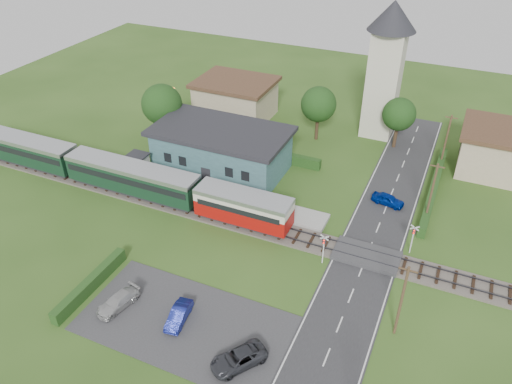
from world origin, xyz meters
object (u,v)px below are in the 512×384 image
at_px(house_west, 236,98).
at_px(car_on_road, 388,200).
at_px(crossing_signal_near, 324,245).
at_px(crossing_signal_far, 413,235).
at_px(car_park_silver, 118,302).
at_px(church_tower, 387,61).
at_px(pedestrian_far, 159,172).
at_px(equipment_hut, 138,164).
at_px(car_park_dark, 238,359).
at_px(station_building, 221,149).
at_px(house_east, 497,150).
at_px(train, 109,171).
at_px(pedestrian_near, 238,192).
at_px(car_park_blue, 179,315).

height_order(house_west, car_on_road, house_west).
relative_size(crossing_signal_near, crossing_signal_far, 1.00).
relative_size(crossing_signal_far, car_park_silver, 0.83).
distance_m(church_tower, house_west, 21.55).
relative_size(church_tower, pedestrian_far, 10.88).
distance_m(equipment_hut, crossing_signal_far, 31.61).
xyz_separation_m(house_west, car_park_dark, (19.20, -38.78, -2.11)).
height_order(station_building, crossing_signal_near, station_building).
bearing_deg(car_park_silver, pedestrian_far, 126.70).
relative_size(car_on_road, car_park_dark, 0.81).
height_order(house_east, pedestrian_far, house_east).
height_order(train, pedestrian_near, train).
height_order(equipment_hut, crossing_signal_near, crossing_signal_near).
bearing_deg(house_west, pedestrian_near, -63.37).
xyz_separation_m(church_tower, pedestrian_near, (-10.10, -22.75, -8.83)).
bearing_deg(car_on_road, train, 118.36).
distance_m(crossing_signal_near, pedestrian_far, 22.46).
relative_size(car_park_blue, car_park_silver, 0.89).
relative_size(station_building, car_park_dark, 3.71).
bearing_deg(car_park_dark, crossing_signal_near, 115.47).
xyz_separation_m(car_on_road, car_park_dark, (-5.78, -25.34, 0.03)).
height_order(train, car_park_silver, train).
height_order(car_on_road, car_park_dark, car_park_dark).
relative_size(house_east, crossing_signal_far, 2.69).
height_order(car_park_silver, pedestrian_near, pedestrian_near).
relative_size(train, crossing_signal_near, 13.18).
bearing_deg(crossing_signal_near, car_on_road, 73.34).
bearing_deg(pedestrian_far, car_park_blue, -132.15).
bearing_deg(church_tower, house_east, -14.93).
height_order(church_tower, car_park_silver, church_tower).
bearing_deg(crossing_signal_far, equipment_hut, 178.54).
bearing_deg(car_park_silver, equipment_hut, 133.92).
xyz_separation_m(car_on_road, pedestrian_far, (-25.25, -6.11, 0.61)).
bearing_deg(train, equipment_hut, 63.03).
distance_m(equipment_hut, crossing_signal_near, 25.04).
height_order(church_tower, car_park_dark, church_tower).
bearing_deg(station_building, car_on_road, 1.62).
bearing_deg(car_park_blue, pedestrian_near, 91.53).
relative_size(station_building, car_on_road, 4.57).
bearing_deg(equipment_hut, car_park_silver, -59.65).
bearing_deg(station_building, train, -136.95).
distance_m(station_building, pedestrian_far, 7.78).
xyz_separation_m(church_tower, car_park_silver, (-12.50, -40.73, -9.57)).
relative_size(station_building, pedestrian_near, 8.49).
relative_size(equipment_hut, train, 0.06).
relative_size(car_on_road, pedestrian_near, 1.86).
relative_size(house_east, pedestrian_far, 5.44).
height_order(train, crossing_signal_far, train).
relative_size(crossing_signal_far, pedestrian_near, 1.74).
distance_m(crossing_signal_far, car_park_dark, 20.51).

